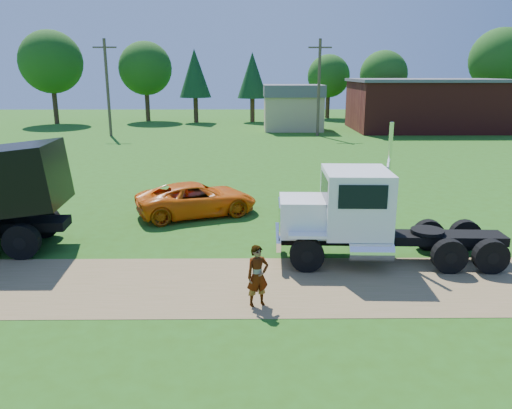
{
  "coord_description": "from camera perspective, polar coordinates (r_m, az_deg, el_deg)",
  "views": [
    {
      "loc": [
        -0.46,
        -13.46,
        6.02
      ],
      "look_at": [
        -0.29,
        3.11,
        1.6
      ],
      "focal_mm": 35.0,
      "sensor_mm": 36.0,
      "label": 1
    }
  ],
  "objects": [
    {
      "name": "spectator_a",
      "position": [
        13.21,
        0.18,
        -8.17
      ],
      "size": [
        0.72,
        0.6,
        1.67
      ],
      "primitive_type": "imported",
      "rotation": [
        0.0,
        0.0,
        0.38
      ],
      "color": "#999999",
      "rests_on": "ground"
    },
    {
      "name": "spectator_b",
      "position": [
        22.08,
        10.68,
        1.11
      ],
      "size": [
        0.87,
        0.7,
        1.68
      ],
      "primitive_type": "imported",
      "rotation": [
        0.0,
        0.0,
        3.22
      ],
      "color": "#999999",
      "rests_on": "ground"
    },
    {
      "name": "dirt_track",
      "position": [
        14.75,
        1.28,
        -9.13
      ],
      "size": [
        120.0,
        4.2,
        0.01
      ],
      "primitive_type": "cube",
      "color": "olive",
      "rests_on": "ground"
    },
    {
      "name": "tan_shed",
      "position": [
        53.77,
        4.25,
        11.07
      ],
      "size": [
        6.2,
        5.4,
        4.7
      ],
      "color": "tan",
      "rests_on": "ground"
    },
    {
      "name": "orange_pickup",
      "position": [
        21.62,
        -6.77,
        0.62
      ],
      "size": [
        5.65,
        4.1,
        1.43
      ],
      "primitive_type": "imported",
      "rotation": [
        0.0,
        0.0,
        1.95
      ],
      "color": "orange",
      "rests_on": "ground"
    },
    {
      "name": "white_semi_tractor",
      "position": [
        16.44,
        11.53,
        -1.23
      ],
      "size": [
        7.46,
        2.78,
        4.47
      ],
      "rotation": [
        0.0,
        0.0,
        -0.04
      ],
      "color": "black",
      "rests_on": "ground"
    },
    {
      "name": "brick_building",
      "position": [
        56.66,
        18.77,
        10.77
      ],
      "size": [
        15.4,
        10.4,
        5.3
      ],
      "color": "maroon",
      "rests_on": "ground"
    },
    {
      "name": "ground",
      "position": [
        14.75,
        1.28,
        -9.15
      ],
      "size": [
        140.0,
        140.0,
        0.0
      ],
      "primitive_type": "plane",
      "color": "#295813",
      "rests_on": "ground"
    },
    {
      "name": "utility_poles",
      "position": [
        48.91,
        7.2,
        13.3
      ],
      "size": [
        42.2,
        0.28,
        9.0
      ],
      "color": "#443326",
      "rests_on": "ground"
    },
    {
      "name": "tree_row",
      "position": [
        62.91,
        2.32,
        15.44
      ],
      "size": [
        60.99,
        13.36,
        11.19
      ],
      "color": "#372316",
      "rests_on": "ground"
    }
  ]
}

